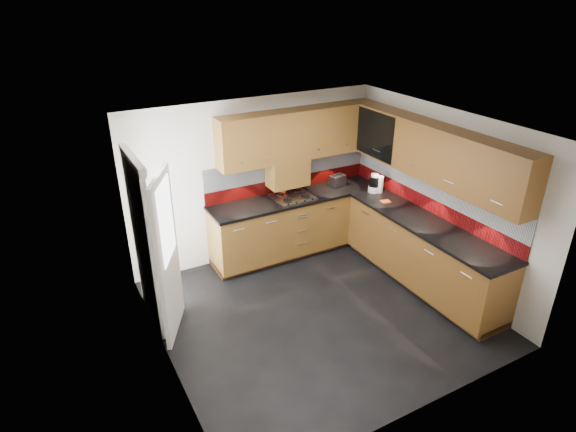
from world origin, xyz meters
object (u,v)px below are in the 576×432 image
toaster (337,181)px  food_processor (374,184)px  gas_hob (293,197)px  utensil_pot (282,188)px

toaster → food_processor: food_processor is taller
gas_hob → utensil_pot: utensil_pot is taller
utensil_pot → food_processor: 1.39m
gas_hob → utensil_pot: 0.24m
utensil_pot → food_processor: (1.25, -0.60, 0.04)m
gas_hob → utensil_pot: (-0.06, 0.21, 0.08)m
food_processor → utensil_pot: bearing=154.3°
gas_hob → food_processor: size_ratio=2.01×
utensil_pot → gas_hob: bearing=-73.3°
gas_hob → food_processor: bearing=-18.1°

